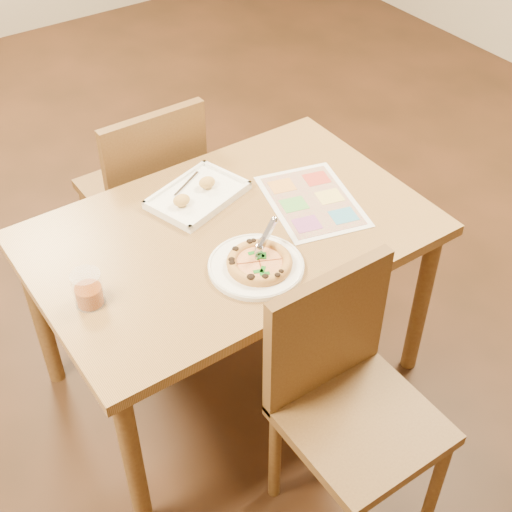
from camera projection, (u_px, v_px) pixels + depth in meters
room at (224, 49)px, 1.92m from camera, size 7.00×7.00×7.00m
dining_table at (231, 249)px, 2.40m from camera, size 1.30×0.85×0.72m
chair_near at (344, 378)px, 2.07m from camera, size 0.42×0.42×0.47m
chair_far at (148, 180)px, 2.81m from camera, size 0.42×0.42×0.47m
plate at (256, 266)px, 2.19m from camera, size 0.37×0.37×0.02m
pizza at (259, 262)px, 2.18m from camera, size 0.20×0.20×0.03m
pizza_cutter at (265, 238)px, 2.19m from camera, size 0.13×0.07×0.08m
appetizer_tray at (197, 196)px, 2.46m from camera, size 0.37×0.31×0.06m
glass_tumbler at (88, 291)px, 2.05m from camera, size 0.09×0.09×0.11m
menu at (312, 201)px, 2.45m from camera, size 0.38×0.46×0.00m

